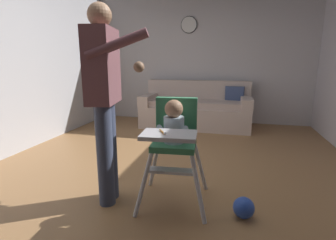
{
  "coord_description": "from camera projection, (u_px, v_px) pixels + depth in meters",
  "views": [
    {
      "loc": [
        0.65,
        -2.54,
        1.22
      ],
      "look_at": [
        0.16,
        -0.57,
        0.76
      ],
      "focal_mm": 27.58,
      "sensor_mm": 36.0,
      "label": 1
    }
  ],
  "objects": [
    {
      "name": "wall_left",
      "position": [
        8.0,
        51.0,
        3.33
      ],
      "size": [
        0.06,
        6.23,
        2.72
      ],
      "primitive_type": "cube",
      "color": "silver",
      "rests_on": "ground"
    },
    {
      "name": "couch",
      "position": [
        196.0,
        109.0,
        4.96
      ],
      "size": [
        2.04,
        0.86,
        0.86
      ],
      "rotation": [
        0.0,
        0.0,
        -1.57
      ],
      "color": "beige",
      "rests_on": "ground"
    },
    {
      "name": "wall_far",
      "position": [
        201.0,
        55.0,
        5.22
      ],
      "size": [
        5.11,
        0.06,
        2.72
      ],
      "primitive_type": "cube",
      "color": "silver",
      "rests_on": "ground"
    },
    {
      "name": "toy_ball",
      "position": [
        244.0,
        208.0,
        2.06
      ],
      "size": [
        0.17,
        0.17,
        0.17
      ],
      "primitive_type": "sphere",
      "color": "#284CB7",
      "rests_on": "ground"
    },
    {
      "name": "ground",
      "position": [
        167.0,
        180.0,
        2.84
      ],
      "size": [
        5.91,
        7.23,
        0.1
      ],
      "primitive_type": "cube",
      "color": "#9A6D43"
    },
    {
      "name": "adult_standing",
      "position": [
        105.0,
        96.0,
        2.13
      ],
      "size": [
        0.58,
        0.5,
        1.67
      ],
      "rotation": [
        0.0,
        0.0,
        0.19
      ],
      "color": "#3F4964",
      "rests_on": "ground"
    },
    {
      "name": "wall_clock",
      "position": [
        189.0,
        25.0,
        5.11
      ],
      "size": [
        0.33,
        0.04,
        0.33
      ],
      "color": "white"
    },
    {
      "name": "high_chair",
      "position": [
        174.0,
        133.0,
        2.17
      ],
      "size": [
        0.66,
        0.76,
        0.93
      ],
      "rotation": [
        0.0,
        0.0,
        -1.48
      ],
      "color": "silver",
      "rests_on": "ground"
    }
  ]
}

